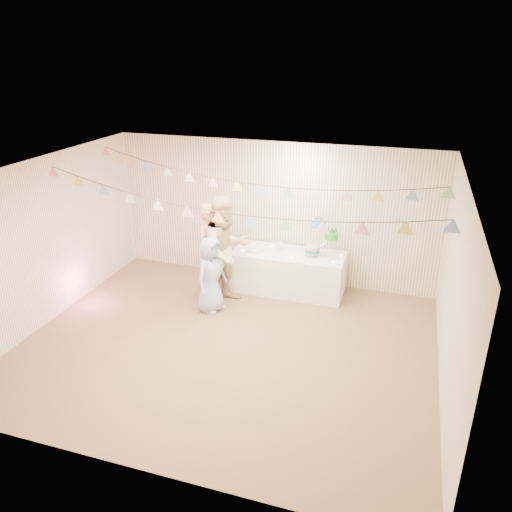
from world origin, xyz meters
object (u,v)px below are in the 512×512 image
(table, at_px, (288,272))
(cake_stand, at_px, (321,237))
(person_adult_a, at_px, (213,252))
(person_adult_b, at_px, (226,251))
(person_child, at_px, (211,275))

(table, bearing_deg, cake_stand, 5.19)
(person_adult_a, bearing_deg, person_adult_b, -87.04)
(cake_stand, relative_size, person_adult_a, 0.39)
(table, distance_m, cake_stand, 0.90)
(table, bearing_deg, person_adult_b, -140.44)
(person_adult_a, height_order, person_adult_b, person_adult_b)
(table, bearing_deg, person_child, -134.24)
(person_child, bearing_deg, person_adult_a, 35.29)
(table, xyz_separation_m, cake_stand, (0.55, 0.05, 0.72))
(cake_stand, height_order, person_adult_b, person_adult_b)
(table, xyz_separation_m, person_adult_b, (-0.90, -0.74, 0.59))
(table, height_order, cake_stand, cake_stand)
(table, relative_size, person_adult_b, 1.03)
(cake_stand, bearing_deg, person_child, -144.81)
(cake_stand, bearing_deg, table, -174.81)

